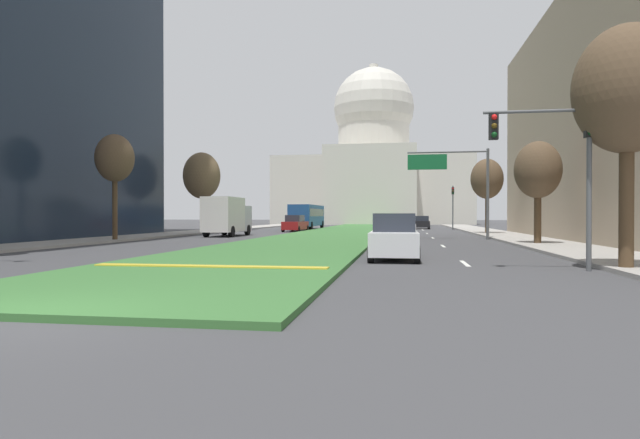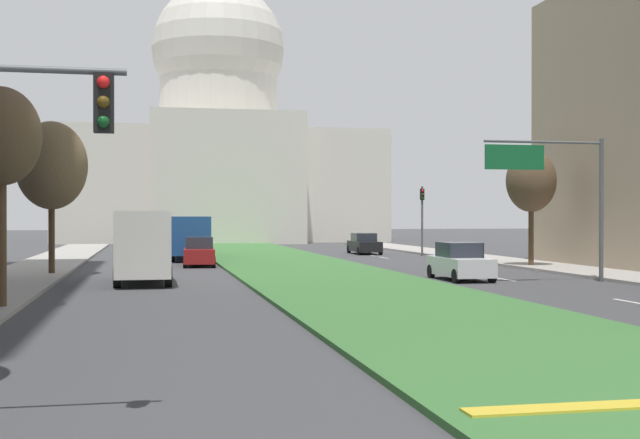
# 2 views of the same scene
# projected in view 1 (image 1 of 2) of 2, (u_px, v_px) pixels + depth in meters

# --- Properties ---
(ground_plane) EXTENTS (260.00, 260.00, 0.00)m
(ground_plane) POSITION_uv_depth(u_px,v_px,m) (348.00, 231.00, 57.34)
(ground_plane) COLOR #3D3D3F
(grass_median) EXTENTS (8.35, 88.79, 0.14)m
(grass_median) POSITION_uv_depth(u_px,v_px,m) (343.00, 232.00, 52.47)
(grass_median) COLOR #386B33
(grass_median) RESTS_ON ground_plane
(median_curb_nose) EXTENTS (7.52, 0.50, 0.04)m
(median_curb_nose) POSITION_uv_depth(u_px,v_px,m) (209.00, 266.00, 16.50)
(median_curb_nose) COLOR gold
(median_curb_nose) RESTS_ON grass_median
(lane_dashes_right) EXTENTS (0.16, 48.38, 0.01)m
(lane_dashes_right) POSITION_uv_depth(u_px,v_px,m) (430.00, 236.00, 44.23)
(lane_dashes_right) COLOR silver
(lane_dashes_right) RESTS_ON ground_plane
(sidewalk_left) EXTENTS (4.00, 88.79, 0.15)m
(sidewalk_left) POSITION_uv_depth(u_px,v_px,m) (187.00, 233.00, 49.83)
(sidewalk_left) COLOR #9E9991
(sidewalk_left) RESTS_ON ground_plane
(sidewalk_right) EXTENTS (4.00, 88.79, 0.15)m
(sidewalk_right) POSITION_uv_depth(u_px,v_px,m) (501.00, 235.00, 45.37)
(sidewalk_right) COLOR #9E9991
(sidewalk_right) RESTS_ON ground_plane
(capitol_building) EXTENTS (37.30, 25.68, 31.90)m
(capitol_building) POSITION_uv_depth(u_px,v_px,m) (373.00, 166.00, 105.26)
(capitol_building) COLOR beige
(capitol_building) RESTS_ON ground_plane
(traffic_light_near_right) EXTENTS (3.34, 0.35, 5.20)m
(traffic_light_near_right) POSITION_uv_depth(u_px,v_px,m) (561.00, 150.00, 16.60)
(traffic_light_near_right) COLOR #515456
(traffic_light_near_right) RESTS_ON ground_plane
(traffic_light_far_right) EXTENTS (0.28, 0.35, 5.20)m
(traffic_light_far_right) POSITION_uv_depth(u_px,v_px,m) (453.00, 202.00, 62.27)
(traffic_light_far_right) COLOR #515456
(traffic_light_far_right) RESTS_ON ground_plane
(overhead_guide_sign) EXTENTS (5.77, 0.20, 6.50)m
(overhead_guide_sign) POSITION_uv_depth(u_px,v_px,m) (457.00, 175.00, 37.96)
(overhead_guide_sign) COLOR #515456
(overhead_guide_sign) RESTS_ON ground_plane
(street_tree_right_near) EXTENTS (3.18, 3.18, 7.65)m
(street_tree_right_near) POSITION_uv_depth(u_px,v_px,m) (627.00, 91.00, 16.29)
(street_tree_right_near) COLOR #4C3823
(street_tree_right_near) RESTS_ON ground_plane
(street_tree_left_mid) EXTENTS (2.50, 2.50, 7.07)m
(street_tree_left_mid) POSITION_uv_depth(u_px,v_px,m) (115.00, 159.00, 34.72)
(street_tree_left_mid) COLOR #4C3823
(street_tree_left_mid) RESTS_ON ground_plane
(street_tree_right_mid) EXTENTS (2.63, 2.63, 6.01)m
(street_tree_right_mid) POSITION_uv_depth(u_px,v_px,m) (538.00, 171.00, 30.34)
(street_tree_right_mid) COLOR #4C3823
(street_tree_right_mid) RESTS_ON ground_plane
(street_tree_left_far) EXTENTS (3.52, 3.52, 7.71)m
(street_tree_left_far) POSITION_uv_depth(u_px,v_px,m) (202.00, 176.00, 50.20)
(street_tree_left_far) COLOR #4C3823
(street_tree_left_far) RESTS_ON ground_plane
(street_tree_right_far) EXTENTS (2.87, 2.87, 6.81)m
(street_tree_right_far) POSITION_uv_depth(u_px,v_px,m) (487.00, 179.00, 47.48)
(street_tree_right_far) COLOR #4C3823
(street_tree_right_far) RESTS_ON ground_plane
(sedan_lead_stopped) EXTENTS (1.94, 4.60, 1.82)m
(sedan_lead_stopped) POSITION_uv_depth(u_px,v_px,m) (394.00, 238.00, 21.12)
(sedan_lead_stopped) COLOR silver
(sedan_lead_stopped) RESTS_ON ground_plane
(sedan_midblock) EXTENTS (1.93, 4.26, 1.76)m
(sedan_midblock) POSITION_uv_depth(u_px,v_px,m) (403.00, 227.00, 40.71)
(sedan_midblock) COLOR silver
(sedan_midblock) RESTS_ON ground_plane
(sedan_distant) EXTENTS (2.09, 4.72, 1.74)m
(sedan_distant) POSITION_uv_depth(u_px,v_px,m) (295.00, 224.00, 55.68)
(sedan_distant) COLOR maroon
(sedan_distant) RESTS_ON ground_plane
(sedan_far_horizon) EXTENTS (2.01, 4.61, 1.64)m
(sedan_far_horizon) POSITION_uv_depth(u_px,v_px,m) (422.00, 223.00, 66.77)
(sedan_far_horizon) COLOR black
(sedan_far_horizon) RESTS_ON ground_plane
(box_truck_delivery) EXTENTS (2.40, 6.40, 3.20)m
(box_truck_delivery) POSITION_uv_depth(u_px,v_px,m) (227.00, 216.00, 43.76)
(box_truck_delivery) COLOR #BCBCC1
(box_truck_delivery) RESTS_ON ground_plane
(city_bus) EXTENTS (2.62, 11.00, 2.95)m
(city_bus) POSITION_uv_depth(u_px,v_px,m) (307.00, 215.00, 64.28)
(city_bus) COLOR #1E4C8C
(city_bus) RESTS_ON ground_plane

